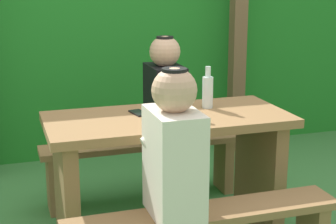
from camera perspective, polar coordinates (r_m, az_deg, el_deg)
The scene contains 10 objects.
hedge_backdrop at distance 4.95m, azimuth -7.12°, elevation 8.50°, with size 6.40×0.71×2.10m, color #1F7722.
pergola_post_right at distance 4.76m, azimuth 7.37°, elevation 7.08°, with size 0.12×0.12×1.91m, color brown.
picnic_table at distance 3.18m, azimuth 0.00°, elevation -4.70°, with size 1.40×0.64×0.77m.
bench_far at distance 3.78m, azimuth -2.74°, elevation -4.84°, with size 1.40×0.24×0.44m.
person_white_shirt at distance 2.52m, azimuth 0.63°, elevation -3.98°, with size 0.25×0.35×0.72m.
person_black_coat at distance 3.69m, azimuth -0.31°, elevation 2.05°, with size 0.25×0.35×0.72m.
drinking_glass at distance 3.01m, azimuth 0.19°, elevation 0.01°, with size 0.07×0.07×0.08m, color silver.
bottle_left at distance 3.26m, azimuth 4.21°, elevation 2.24°, with size 0.07×0.07×0.25m.
bottle_right at distance 3.10m, azimuth 1.19°, elevation 1.52°, with size 0.06×0.06×0.25m.
cell_phone at distance 3.14m, azimuth -3.11°, elevation -0.09°, with size 0.07×0.14×0.01m, color black.
Camera 1 is at (-0.92, -2.85, 1.57)m, focal length 57.71 mm.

